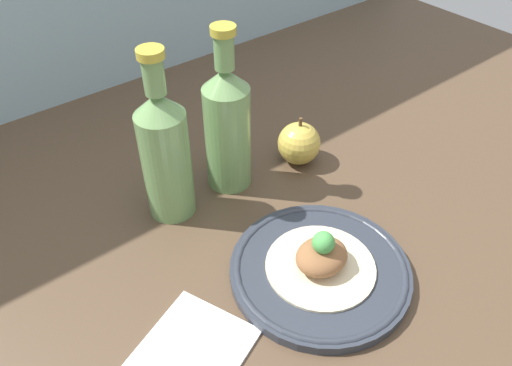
{
  "coord_description": "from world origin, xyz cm",
  "views": [
    {
      "loc": [
        -39.17,
        -43.3,
        55.21
      ],
      "look_at": [
        -6.32,
        -1.65,
        9.6
      ],
      "focal_mm": 35.0,
      "sensor_mm": 36.0,
      "label": 1
    }
  ],
  "objects_px": {
    "plated_food": "(321,258)",
    "apple": "(299,143)",
    "cider_bottle_right": "(227,126)",
    "cider_bottle_left": "(165,152)",
    "plate": "(320,270)"
  },
  "relations": [
    {
      "from": "plate",
      "to": "apple",
      "type": "height_order",
      "value": "apple"
    },
    {
      "from": "cider_bottle_right",
      "to": "plate",
      "type": "bearing_deg",
      "value": -94.97
    },
    {
      "from": "plated_food",
      "to": "cider_bottle_left",
      "type": "bearing_deg",
      "value": 110.56
    },
    {
      "from": "plated_food",
      "to": "cider_bottle_right",
      "type": "relative_size",
      "value": 0.55
    },
    {
      "from": "plated_food",
      "to": "apple",
      "type": "xyz_separation_m",
      "value": [
        0.15,
        0.21,
        0.0
      ]
    },
    {
      "from": "cider_bottle_left",
      "to": "apple",
      "type": "xyz_separation_m",
      "value": [
        0.24,
        -0.03,
        -0.07
      ]
    },
    {
      "from": "cider_bottle_right",
      "to": "apple",
      "type": "relative_size",
      "value": 3.06
    },
    {
      "from": "cider_bottle_left",
      "to": "apple",
      "type": "height_order",
      "value": "cider_bottle_left"
    },
    {
      "from": "cider_bottle_left",
      "to": "plate",
      "type": "bearing_deg",
      "value": -69.44
    },
    {
      "from": "plate",
      "to": "apple",
      "type": "xyz_separation_m",
      "value": [
        0.15,
        0.21,
        0.03
      ]
    },
    {
      "from": "plated_food",
      "to": "cider_bottle_right",
      "type": "distance_m",
      "value": 0.26
    },
    {
      "from": "plate",
      "to": "plated_food",
      "type": "height_order",
      "value": "plated_food"
    },
    {
      "from": "cider_bottle_left",
      "to": "apple",
      "type": "distance_m",
      "value": 0.25
    },
    {
      "from": "plate",
      "to": "apple",
      "type": "bearing_deg",
      "value": 54.76
    },
    {
      "from": "plated_food",
      "to": "apple",
      "type": "bearing_deg",
      "value": 54.76
    }
  ]
}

